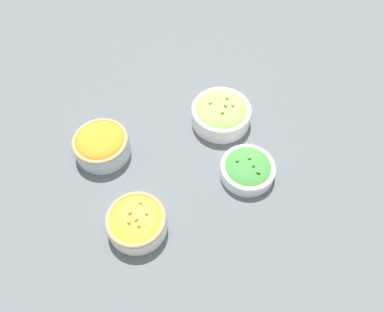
# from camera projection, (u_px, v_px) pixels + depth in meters

# --- Properties ---
(ground_plane) EXTENTS (3.00, 3.00, 0.00)m
(ground_plane) POSITION_uv_depth(u_px,v_px,m) (192.00, 163.00, 0.95)
(ground_plane) COLOR #4C5156
(bowl_lettuce) EXTENTS (0.16, 0.16, 0.07)m
(bowl_lettuce) POSITION_uv_depth(u_px,v_px,m) (221.00, 113.00, 1.00)
(bowl_lettuce) COLOR white
(bowl_lettuce) RESTS_ON ground_plane
(bowl_broccoli) EXTENTS (0.13, 0.13, 0.05)m
(bowl_broccoli) POSITION_uv_depth(u_px,v_px,m) (248.00, 169.00, 0.91)
(bowl_broccoli) COLOR silver
(bowl_broccoli) RESTS_ON ground_plane
(bowl_carrots) EXTENTS (0.14, 0.14, 0.07)m
(bowl_carrots) POSITION_uv_depth(u_px,v_px,m) (101.00, 144.00, 0.94)
(bowl_carrots) COLOR #B2C1CC
(bowl_carrots) RESTS_ON ground_plane
(bowl_squash) EXTENTS (0.14, 0.14, 0.06)m
(bowl_squash) POSITION_uv_depth(u_px,v_px,m) (136.00, 222.00, 0.83)
(bowl_squash) COLOR white
(bowl_squash) RESTS_ON ground_plane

